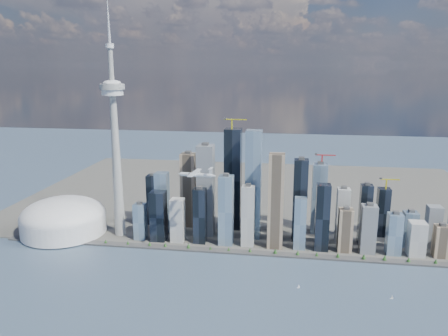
# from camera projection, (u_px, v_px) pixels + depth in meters

# --- Properties ---
(ground) EXTENTS (4000.00, 4000.00, 0.00)m
(ground) POSITION_uv_depth(u_px,v_px,m) (224.00, 316.00, 716.45)
(ground) COLOR #354B5C
(ground) RESTS_ON ground
(seawall) EXTENTS (1100.00, 22.00, 4.00)m
(seawall) POSITION_uv_depth(u_px,v_px,m) (241.00, 252.00, 956.62)
(seawall) COLOR #383838
(seawall) RESTS_ON ground
(land) EXTENTS (1400.00, 900.00, 3.00)m
(land) POSITION_uv_depth(u_px,v_px,m) (257.00, 194.00, 1389.87)
(land) COLOR #4C4C47
(land) RESTS_ON ground
(shoreline_trees) EXTENTS (960.53, 7.20, 8.80)m
(shoreline_trees) POSITION_uv_depth(u_px,v_px,m) (241.00, 249.00, 955.07)
(shoreline_trees) COLOR #3F2D1E
(shoreline_trees) RESTS_ON seawall
(skyscraper_cluster) EXTENTS (736.00, 142.00, 276.98)m
(skyscraper_cluster) POSITION_uv_depth(u_px,v_px,m) (271.00, 205.00, 1012.20)
(skyscraper_cluster) COLOR black
(skyscraper_cluster) RESTS_ON land
(needle_tower) EXTENTS (56.00, 56.00, 550.50)m
(needle_tower) POSITION_uv_depth(u_px,v_px,m) (115.00, 139.00, 1004.30)
(needle_tower) COLOR gray
(needle_tower) RESTS_ON land
(dome_stadium) EXTENTS (200.00, 200.00, 86.00)m
(dome_stadium) POSITION_uv_depth(u_px,v_px,m) (63.00, 218.00, 1060.00)
(dome_stadium) COLOR silver
(dome_stadium) RESTS_ON land
(airplane) EXTENTS (79.99, 70.80, 19.49)m
(airplane) POSITION_uv_depth(u_px,v_px,m) (197.00, 174.00, 887.24)
(airplane) COLOR silver
(airplane) RESTS_ON ground
(sailboat_west) EXTENTS (5.99, 2.60, 8.28)m
(sailboat_west) POSITION_uv_depth(u_px,v_px,m) (299.00, 287.00, 806.14)
(sailboat_west) COLOR silver
(sailboat_west) RESTS_ON ground
(sailboat_east) EXTENTS (5.88, 1.78, 8.16)m
(sailboat_east) POSITION_uv_depth(u_px,v_px,m) (392.00, 297.00, 768.73)
(sailboat_east) COLOR silver
(sailboat_east) RESTS_ON ground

